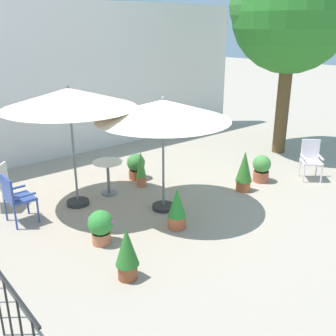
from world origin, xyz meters
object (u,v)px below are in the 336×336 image
at_px(potted_plant_2, 127,252).
at_px(potted_plant_5, 101,226).
at_px(potted_plant_1, 136,166).
at_px(potted_plant_4, 244,170).
at_px(patio_umbrella_1, 163,111).
at_px(potted_plant_3, 177,208).
at_px(shade_tree, 292,12).
at_px(patio_chair_2, 311,157).
at_px(cafe_table_0, 108,172).
at_px(patio_umbrella_0, 69,99).
at_px(patio_chair_0, 15,196).
at_px(potted_plant_6, 261,168).
at_px(potted_plant_0, 141,169).

bearing_deg(potted_plant_2, potted_plant_5, 79.13).
distance_m(potted_plant_1, potted_plant_4, 2.48).
relative_size(patio_umbrella_1, potted_plant_2, 3.09).
bearing_deg(potted_plant_3, potted_plant_5, 163.40).
relative_size(shade_tree, patio_chair_2, 5.72).
distance_m(cafe_table_0, potted_plant_4, 2.89).
xyz_separation_m(patio_umbrella_0, potted_plant_5, (-0.41, -1.61, -1.80)).
height_order(potted_plant_1, potted_plant_3, potted_plant_3).
distance_m(potted_plant_4, potted_plant_5, 3.50).
distance_m(patio_umbrella_1, potted_plant_2, 2.75).
bearing_deg(cafe_table_0, patio_chair_0, -177.71).
height_order(shade_tree, potted_plant_4, shade_tree).
relative_size(potted_plant_2, potted_plant_4, 0.89).
height_order(patio_chair_2, potted_plant_1, patio_chair_2).
bearing_deg(potted_plant_4, cafe_table_0, 143.71).
relative_size(patio_chair_0, potted_plant_1, 1.53).
bearing_deg(shade_tree, potted_plant_5, -169.72).
xyz_separation_m(patio_umbrella_0, potted_plant_1, (1.73, 0.41, -1.81)).
bearing_deg(patio_umbrella_1, potted_plant_2, -141.80).
distance_m(patio_umbrella_0, potted_plant_2, 3.22).
distance_m(potted_plant_1, potted_plant_6, 2.88).
relative_size(shade_tree, potted_plant_0, 6.44).
height_order(patio_umbrella_0, potted_plant_4, patio_umbrella_0).
xyz_separation_m(shade_tree, potted_plant_4, (-3.00, -1.22, -3.23)).
xyz_separation_m(cafe_table_0, potted_plant_4, (2.33, -1.71, -0.03)).
xyz_separation_m(shade_tree, patio_chair_2, (-1.24, -1.73, -3.18)).
distance_m(cafe_table_0, potted_plant_5, 2.04).
bearing_deg(cafe_table_0, potted_plant_1, 20.18).
bearing_deg(patio_umbrella_1, shade_tree, 9.53).
bearing_deg(potted_plant_5, potted_plant_0, 38.83).
xyz_separation_m(patio_chair_2, potted_plant_3, (-3.95, 0.16, -0.14)).
bearing_deg(potted_plant_1, potted_plant_3, -109.13).
bearing_deg(patio_umbrella_0, potted_plant_1, 13.49).
bearing_deg(patio_chair_2, potted_plant_1, 140.51).
xyz_separation_m(potted_plant_0, potted_plant_6, (2.27, -1.53, -0.07)).
xyz_separation_m(cafe_table_0, potted_plant_0, (0.79, -0.09, -0.10)).
bearing_deg(patio_umbrella_0, potted_plant_4, -28.10).
relative_size(potted_plant_1, potted_plant_6, 0.96).
distance_m(potted_plant_2, potted_plant_4, 3.84).
bearing_deg(potted_plant_4, potted_plant_3, -171.14).
distance_m(potted_plant_0, potted_plant_5, 2.52).
bearing_deg(potted_plant_0, potted_plant_6, -34.02).
bearing_deg(shade_tree, potted_plant_6, -153.49).
relative_size(patio_chair_2, potted_plant_3, 1.21).
relative_size(patio_umbrella_1, patio_chair_0, 2.69).
relative_size(patio_umbrella_0, patio_umbrella_1, 1.01).
xyz_separation_m(patio_umbrella_1, potted_plant_1, (0.53, 1.66, -1.63)).
bearing_deg(potted_plant_6, potted_plant_5, -179.36).
height_order(patio_chair_2, potted_plant_5, patio_chair_2).
bearing_deg(potted_plant_3, potted_plant_6, 8.46).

